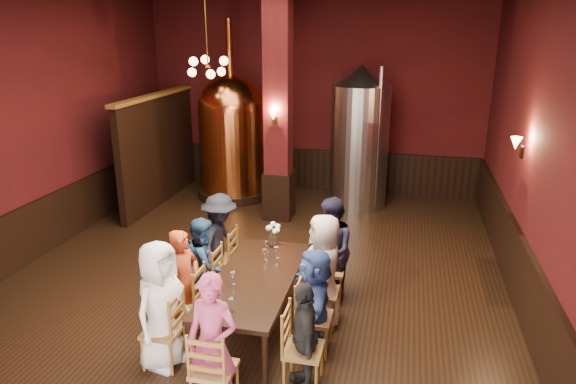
% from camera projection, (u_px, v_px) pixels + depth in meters
% --- Properties ---
extents(room, '(10.00, 10.02, 4.50)m').
position_uv_depth(room, '(252.00, 142.00, 7.60)').
color(room, black).
rests_on(room, ground).
extents(wainscot_right, '(0.08, 9.90, 1.00)m').
position_uv_depth(wainscot_right, '(521.00, 276.00, 7.28)').
color(wainscot_right, black).
rests_on(wainscot_right, ground).
extents(wainscot_back, '(7.90, 0.08, 1.00)m').
position_uv_depth(wainscot_back, '(312.00, 169.00, 12.73)').
color(wainscot_back, black).
rests_on(wainscot_back, ground).
extents(wainscot_left, '(0.08, 9.90, 1.00)m').
position_uv_depth(wainscot_left, '(38.00, 229.00, 8.99)').
color(wainscot_left, black).
rests_on(wainscot_left, ground).
extents(column, '(0.58, 0.58, 4.50)m').
position_uv_depth(column, '(278.00, 112.00, 10.25)').
color(column, '#490F10').
rests_on(column, ground).
extents(partition, '(0.22, 3.50, 2.40)m').
position_uv_depth(partition, '(159.00, 151.00, 11.58)').
color(partition, black).
rests_on(partition, ground).
extents(pendant_cluster, '(0.90, 0.90, 1.70)m').
position_uv_depth(pendant_cluster, '(208.00, 67.00, 10.41)').
color(pendant_cluster, '#A57226').
rests_on(pendant_cluster, room).
extents(sconce_wall, '(0.20, 0.20, 0.36)m').
position_uv_depth(sconce_wall, '(523.00, 147.00, 7.51)').
color(sconce_wall, black).
rests_on(sconce_wall, room).
extents(sconce_column, '(0.20, 0.20, 0.36)m').
position_uv_depth(sconce_column, '(275.00, 117.00, 9.99)').
color(sconce_column, black).
rests_on(sconce_column, column).
extents(dining_table, '(1.01, 2.40, 0.75)m').
position_uv_depth(dining_table, '(255.00, 281.00, 6.74)').
color(dining_table, black).
rests_on(dining_table, ground).
extents(chair_0, '(0.46, 0.46, 0.92)m').
position_uv_depth(chair_0, '(163.00, 330.00, 6.06)').
color(chair_0, '#9C6927').
rests_on(chair_0, ground).
extents(person_0, '(0.68, 0.87, 1.58)m').
position_uv_depth(person_0, '(161.00, 305.00, 5.96)').
color(person_0, white).
rests_on(person_0, ground).
extents(chair_1, '(0.46, 0.46, 0.92)m').
position_uv_depth(chair_1, '(186.00, 302.00, 6.69)').
color(chair_1, '#9C6927').
rests_on(chair_1, ground).
extents(person_1, '(0.46, 0.60, 1.46)m').
position_uv_depth(person_1, '(185.00, 283.00, 6.60)').
color(person_1, '#A3391B').
rests_on(person_1, ground).
extents(chair_2, '(0.46, 0.46, 0.92)m').
position_uv_depth(chair_2, '(205.00, 279.00, 7.30)').
color(chair_2, '#9C6927').
rests_on(chair_2, ground).
extents(person_2, '(0.48, 0.73, 1.38)m').
position_uv_depth(person_2, '(204.00, 264.00, 7.23)').
color(person_2, navy).
rests_on(person_2, ground).
extents(chair_3, '(0.46, 0.46, 0.92)m').
position_uv_depth(chair_3, '(221.00, 259.00, 7.92)').
color(chair_3, '#9C6927').
rests_on(chair_3, ground).
extents(person_3, '(0.59, 0.99, 1.51)m').
position_uv_depth(person_3, '(220.00, 241.00, 7.83)').
color(person_3, black).
rests_on(person_3, ground).
extents(chair_4, '(0.46, 0.46, 0.92)m').
position_uv_depth(chair_4, '(304.00, 349.00, 5.70)').
color(chair_4, '#9C6927').
rests_on(chair_4, ground).
extents(person_4, '(0.54, 0.81, 1.28)m').
position_uv_depth(person_4, '(304.00, 335.00, 5.65)').
color(person_4, black).
rests_on(person_4, ground).
extents(chair_5, '(0.46, 0.46, 0.92)m').
position_uv_depth(chair_5, '(314.00, 317.00, 6.32)').
color(chair_5, '#9C6927').
rests_on(chair_5, ground).
extents(person_5, '(0.73, 1.34, 1.38)m').
position_uv_depth(person_5, '(315.00, 301.00, 6.25)').
color(person_5, '#2F458E').
rests_on(person_5, ground).
extents(chair_6, '(0.46, 0.46, 0.92)m').
position_uv_depth(chair_6, '(323.00, 292.00, 6.94)').
color(chair_6, '#9C6927').
rests_on(chair_6, ground).
extents(person_6, '(0.72, 0.89, 1.56)m').
position_uv_depth(person_6, '(323.00, 270.00, 6.84)').
color(person_6, beige).
rests_on(person_6, ground).
extents(chair_7, '(0.46, 0.46, 0.92)m').
position_uv_depth(chair_7, '(330.00, 270.00, 7.56)').
color(chair_7, '#9C6927').
rests_on(chair_7, ground).
extents(person_7, '(0.59, 0.84, 1.56)m').
position_uv_depth(person_7, '(331.00, 250.00, 7.46)').
color(person_7, black).
rests_on(person_7, ground).
extents(chair_8, '(0.46, 0.46, 0.92)m').
position_uv_depth(chair_8, '(214.00, 369.00, 5.37)').
color(chair_8, '#9C6927').
rests_on(chair_8, ground).
extents(person_8, '(0.60, 0.42, 1.54)m').
position_uv_depth(person_8, '(213.00, 344.00, 5.28)').
color(person_8, '#AE3A66').
rests_on(person_8, ground).
extents(copper_kettle, '(1.92, 1.92, 4.05)m').
position_uv_depth(copper_kettle, '(232.00, 135.00, 11.89)').
color(copper_kettle, black).
rests_on(copper_kettle, ground).
extents(steel_vessel, '(1.55, 1.55, 3.12)m').
position_uv_depth(steel_vessel, '(359.00, 137.00, 11.26)').
color(steel_vessel, '#B2B2B7').
rests_on(steel_vessel, ground).
extents(rose_vase, '(0.22, 0.22, 0.38)m').
position_uv_depth(rose_vase, '(273.00, 231.00, 7.58)').
color(rose_vase, white).
rests_on(rose_vase, dining_table).
extents(wine_glass_0, '(0.07, 0.07, 0.17)m').
position_uv_depth(wine_glass_0, '(266.00, 247.00, 7.43)').
color(wine_glass_0, white).
rests_on(wine_glass_0, dining_table).
extents(wine_glass_1, '(0.07, 0.07, 0.17)m').
position_uv_depth(wine_glass_1, '(276.00, 253.00, 7.24)').
color(wine_glass_1, white).
rests_on(wine_glass_1, dining_table).
extents(wine_glass_2, '(0.07, 0.07, 0.17)m').
position_uv_depth(wine_glass_2, '(265.00, 255.00, 7.17)').
color(wine_glass_2, white).
rests_on(wine_glass_2, dining_table).
extents(wine_glass_3, '(0.07, 0.07, 0.17)m').
position_uv_depth(wine_glass_3, '(220.00, 300.00, 5.98)').
color(wine_glass_3, white).
rests_on(wine_glass_3, dining_table).
extents(wine_glass_4, '(0.07, 0.07, 0.17)m').
position_uv_depth(wine_glass_4, '(231.00, 305.00, 5.88)').
color(wine_glass_4, white).
rests_on(wine_glass_4, dining_table).
extents(wine_glass_5, '(0.07, 0.07, 0.17)m').
position_uv_depth(wine_glass_5, '(233.00, 278.00, 6.50)').
color(wine_glass_5, white).
rests_on(wine_glass_5, dining_table).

